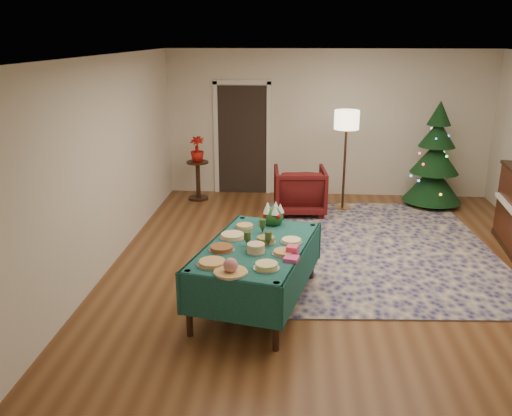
# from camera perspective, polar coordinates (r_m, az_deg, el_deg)

# --- Properties ---
(room_shell) EXTENTS (7.00, 7.00, 7.00)m
(room_shell) POSITION_cam_1_polar(r_m,az_deg,el_deg) (6.84, 9.06, 4.15)
(room_shell) COLOR #593319
(room_shell) RESTS_ON ground
(doorway) EXTENTS (1.08, 0.04, 2.16)m
(doorway) POSITION_cam_1_polar(r_m,az_deg,el_deg) (10.32, -1.45, 7.53)
(doorway) COLOR black
(doorway) RESTS_ON ground
(rug) EXTENTS (3.44, 4.38, 0.02)m
(rug) POSITION_cam_1_polar(r_m,az_deg,el_deg) (8.03, 12.58, -4.04)
(rug) COLOR #14144E
(rug) RESTS_ON ground
(buffet_table) EXTENTS (1.48, 2.06, 0.72)m
(buffet_table) POSITION_cam_1_polar(r_m,az_deg,el_deg) (6.03, 0.08, -5.23)
(buffet_table) COLOR black
(buffet_table) RESTS_ON ground
(platter_0) EXTENTS (0.32, 0.32, 0.05)m
(platter_0) POSITION_cam_1_polar(r_m,az_deg,el_deg) (5.49, -4.63, -5.79)
(platter_0) COLOR silver
(platter_0) RESTS_ON buffet_table
(platter_1) EXTENTS (0.34, 0.34, 0.16)m
(platter_1) POSITION_cam_1_polar(r_m,az_deg,el_deg) (5.28, -2.70, -6.27)
(platter_1) COLOR silver
(platter_1) RESTS_ON buffet_table
(platter_2) EXTENTS (0.26, 0.26, 0.06)m
(platter_2) POSITION_cam_1_polar(r_m,az_deg,el_deg) (5.39, 1.11, -6.13)
(platter_2) COLOR silver
(platter_2) RESTS_ON buffet_table
(platter_3) EXTENTS (0.28, 0.28, 0.05)m
(platter_3) POSITION_cam_1_polar(r_m,az_deg,el_deg) (5.84, -3.64, -4.27)
(platter_3) COLOR silver
(platter_3) RESTS_ON buffet_table
(platter_4) EXTENTS (0.22, 0.22, 0.10)m
(platter_4) POSITION_cam_1_polar(r_m,az_deg,el_deg) (5.77, -0.02, -4.26)
(platter_4) COLOR silver
(platter_4) RESTS_ON buffet_table
(platter_5) EXTENTS (0.26, 0.26, 0.04)m
(platter_5) POSITION_cam_1_polar(r_m,az_deg,el_deg) (5.74, 2.98, -4.70)
(platter_5) COLOR silver
(platter_5) RESTS_ON buffet_table
(platter_6) EXTENTS (0.31, 0.31, 0.05)m
(platter_6) POSITION_cam_1_polar(r_m,az_deg,el_deg) (6.18, -2.48, -2.96)
(platter_6) COLOR silver
(platter_6) RESTS_ON buffet_table
(platter_7) EXTENTS (0.23, 0.23, 0.07)m
(platter_7) POSITION_cam_1_polar(r_m,az_deg,el_deg) (6.03, 1.02, -3.39)
(platter_7) COLOR silver
(platter_7) RESTS_ON buffet_table
(platter_8) EXTENTS (0.25, 0.25, 0.04)m
(platter_8) POSITION_cam_1_polar(r_m,az_deg,el_deg) (6.06, 3.75, -3.47)
(platter_8) COLOR silver
(platter_8) RESTS_ON buffet_table
(platter_9) EXTENTS (0.23, 0.23, 0.04)m
(platter_9) POSITION_cam_1_polar(r_m,az_deg,el_deg) (6.50, -1.19, -1.94)
(platter_9) COLOR silver
(platter_9) RESTS_ON buffet_table
(goblet_0) EXTENTS (0.08, 0.08, 0.17)m
(goblet_0) POSITION_cam_1_polar(r_m,az_deg,el_deg) (6.31, 0.69, -1.88)
(goblet_0) COLOR #2D471E
(goblet_0) RESTS_ON buffet_table
(goblet_1) EXTENTS (0.08, 0.08, 0.17)m
(goblet_1) POSITION_cam_1_polar(r_m,az_deg,el_deg) (5.92, 1.31, -3.23)
(goblet_1) COLOR #2D471E
(goblet_1) RESTS_ON buffet_table
(goblet_2) EXTENTS (0.08, 0.08, 0.17)m
(goblet_2) POSITION_cam_1_polar(r_m,az_deg,el_deg) (5.92, -0.93, -3.23)
(goblet_2) COLOR #2D471E
(goblet_2) RESTS_ON buffet_table
(napkin_stack) EXTENTS (0.17, 0.17, 0.04)m
(napkin_stack) POSITION_cam_1_polar(r_m,az_deg,el_deg) (5.59, 3.75, -5.34)
(napkin_stack) COLOR #E9408A
(napkin_stack) RESTS_ON buffet_table
(gift_box) EXTENTS (0.14, 0.14, 0.10)m
(gift_box) POSITION_cam_1_polar(r_m,az_deg,el_deg) (5.73, 3.85, -4.45)
(gift_box) COLOR #F14368
(gift_box) RESTS_ON buffet_table
(centerpiece) EXTENTS (0.26, 0.26, 0.30)m
(centerpiece) POSITION_cam_1_polar(r_m,az_deg,el_deg) (6.59, 1.81, -0.68)
(centerpiece) COLOR #1E4C1E
(centerpiece) RESTS_ON buffet_table
(armchair) EXTENTS (0.91, 0.86, 0.88)m
(armchair) POSITION_cam_1_polar(r_m,az_deg,el_deg) (9.25, 4.63, 2.09)
(armchair) COLOR #4D1010
(armchair) RESTS_ON ground
(floor_lamp) EXTENTS (0.42, 0.42, 1.73)m
(floor_lamp) POSITION_cam_1_polar(r_m,az_deg,el_deg) (9.34, 9.50, 8.51)
(floor_lamp) COLOR #A57F3F
(floor_lamp) RESTS_ON ground
(side_table) EXTENTS (0.40, 0.40, 0.72)m
(side_table) POSITION_cam_1_polar(r_m,az_deg,el_deg) (10.09, -6.12, 2.85)
(side_table) COLOR black
(side_table) RESTS_ON ground
(potted_plant) EXTENTS (0.26, 0.46, 0.26)m
(potted_plant) POSITION_cam_1_polar(r_m,az_deg,el_deg) (9.97, -6.21, 5.61)
(potted_plant) COLOR #A5140B
(potted_plant) RESTS_ON side_table
(christmas_tree) EXTENTS (1.15, 1.15, 1.87)m
(christmas_tree) POSITION_cam_1_polar(r_m,az_deg,el_deg) (10.05, 18.34, 4.85)
(christmas_tree) COLOR black
(christmas_tree) RESTS_ON ground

